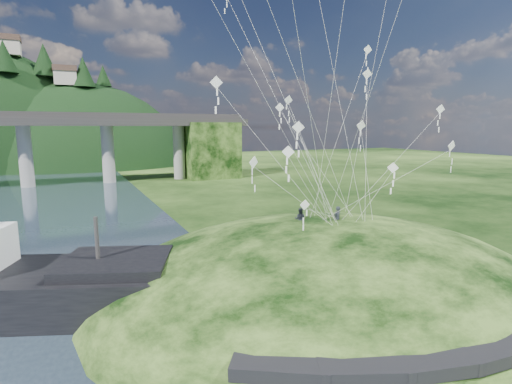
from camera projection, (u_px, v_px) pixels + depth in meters
name	position (u px, v px, depth m)	size (l,w,h in m)	color
ground	(239.00, 322.00, 24.72)	(320.00, 320.00, 0.00)	black
grass_hill	(326.00, 307.00, 30.11)	(36.00, 32.00, 13.00)	black
footpath	(464.00, 338.00, 18.83)	(22.29, 5.84, 0.83)	black
wooden_dock	(115.00, 308.00, 25.54)	(14.29, 6.48, 1.02)	#372416
kite_flyers	(315.00, 207.00, 30.51)	(3.50, 2.13, 2.02)	#252831
kite_swarm	(315.00, 53.00, 27.55)	(19.42, 17.87, 21.67)	white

